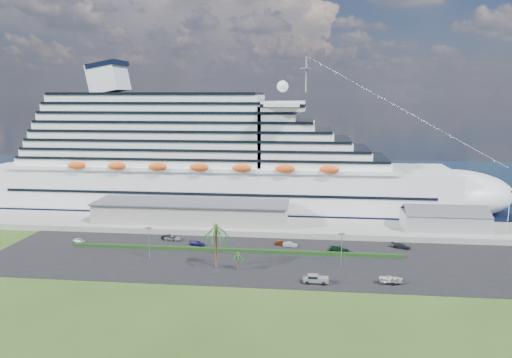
# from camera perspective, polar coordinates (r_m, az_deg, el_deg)

# --- Properties ---
(ground) EXTENTS (420.00, 420.00, 0.00)m
(ground) POSITION_cam_1_polar(r_m,az_deg,el_deg) (117.72, -0.05, -10.91)
(ground) COLOR #2D4818
(ground) RESTS_ON ground
(asphalt_lot) EXTENTS (140.00, 38.00, 0.12)m
(asphalt_lot) POSITION_cam_1_polar(r_m,az_deg,el_deg) (127.99, 0.52, -9.16)
(asphalt_lot) COLOR black
(asphalt_lot) RESTS_ON ground
(wharf) EXTENTS (240.00, 20.00, 1.80)m
(wharf) POSITION_cam_1_polar(r_m,az_deg,el_deg) (155.37, 1.64, -5.43)
(wharf) COLOR gray
(wharf) RESTS_ON ground
(water) EXTENTS (420.00, 160.00, 0.02)m
(water) POSITION_cam_1_polar(r_m,az_deg,el_deg) (243.35, 3.44, -0.13)
(water) COLOR black
(water) RESTS_ON ground
(cruise_ship) EXTENTS (191.00, 38.00, 54.00)m
(cruise_ship) POSITION_cam_1_polar(r_m,az_deg,el_deg) (178.51, -4.58, 1.70)
(cruise_ship) COLOR silver
(cruise_ship) RESTS_ON ground
(terminal_building) EXTENTS (61.00, 15.00, 6.30)m
(terminal_building) POSITION_cam_1_polar(r_m,az_deg,el_deg) (158.36, -7.42, -3.69)
(terminal_building) COLOR gray
(terminal_building) RESTS_ON wharf
(port_shed) EXTENTS (24.00, 12.31, 7.37)m
(port_shed) POSITION_cam_1_polar(r_m,az_deg,el_deg) (158.96, 20.73, -4.42)
(port_shed) COLOR gray
(port_shed) RESTS_ON wharf
(flagpole) EXTENTS (1.08, 0.16, 12.00)m
(flagpole) POSITION_cam_1_polar(r_m,az_deg,el_deg) (163.54, 26.95, -3.08)
(flagpole) COLOR silver
(flagpole) RESTS_ON wharf
(hedge) EXTENTS (88.00, 1.10, 0.90)m
(hedge) POSITION_cam_1_polar(r_m,az_deg,el_deg) (133.54, -2.71, -8.13)
(hedge) COLOR black
(hedge) RESTS_ON asphalt_lot
(lamp_post_left) EXTENTS (1.60, 0.35, 8.27)m
(lamp_post_left) POSITION_cam_1_polar(r_m,az_deg,el_deg) (129.41, -12.14, -6.72)
(lamp_post_left) COLOR gray
(lamp_post_left) RESTS_ON asphalt_lot
(lamp_post_right) EXTENTS (1.60, 0.35, 8.27)m
(lamp_post_right) POSITION_cam_1_polar(r_m,az_deg,el_deg) (123.11, 9.75, -7.49)
(lamp_post_right) COLOR gray
(lamp_post_right) RESTS_ON asphalt_lot
(palm_tall) EXTENTS (8.82, 8.82, 11.13)m
(palm_tall) POSITION_cam_1_polar(r_m,az_deg,el_deg) (120.09, -4.60, -5.90)
(palm_tall) COLOR #47301E
(palm_tall) RESTS_ON ground
(palm_short) EXTENTS (3.53, 3.53, 4.56)m
(palm_short) POSITION_cam_1_polar(r_m,az_deg,el_deg) (119.39, -2.08, -8.75)
(palm_short) COLOR #47301E
(palm_short) RESTS_ON ground
(parked_car_0) EXTENTS (4.02, 2.61, 1.27)m
(parked_car_0) POSITION_cam_1_polar(r_m,az_deg,el_deg) (149.75, -19.55, -6.64)
(parked_car_0) COLOR #B7B7B9
(parked_car_0) RESTS_ON asphalt_lot
(parked_car_1) EXTENTS (4.83, 2.91, 1.50)m
(parked_car_1) POSITION_cam_1_polar(r_m,az_deg,el_deg) (145.87, -9.87, -6.60)
(parked_car_1) COLOR black
(parked_car_1) RESTS_ON asphalt_lot
(parked_car_2) EXTENTS (4.88, 2.48, 1.32)m
(parked_car_2) POSITION_cam_1_polar(r_m,az_deg,el_deg) (145.37, -9.50, -6.68)
(parked_car_2) COLOR gray
(parked_car_2) RESTS_ON asphalt_lot
(parked_car_3) EXTENTS (4.64, 2.88, 1.25)m
(parked_car_3) POSITION_cam_1_polar(r_m,az_deg,el_deg) (139.70, -6.73, -7.31)
(parked_car_3) COLOR #1A164F
(parked_car_3) RESTS_ON asphalt_lot
(parked_car_4) EXTENTS (3.86, 1.65, 1.30)m
(parked_car_4) POSITION_cam_1_polar(r_m,az_deg,el_deg) (139.35, 2.94, -7.28)
(parked_car_4) COLOR maroon
(parked_car_4) RESTS_ON asphalt_lot
(parked_car_5) EXTENTS (4.01, 1.92, 1.27)m
(parked_car_5) POSITION_cam_1_polar(r_m,az_deg,el_deg) (137.91, 3.91, -7.48)
(parked_car_5) COLOR #ACAFB4
(parked_car_5) RESTS_ON asphalt_lot
(parked_car_6) EXTENTS (5.33, 2.68, 1.45)m
(parked_car_6) POSITION_cam_1_polar(r_m,az_deg,el_deg) (135.48, 9.46, -7.87)
(parked_car_6) COLOR black
(parked_car_6) RESTS_ON asphalt_lot
(parked_car_7) EXTENTS (5.33, 3.86, 1.43)m
(parked_car_7) POSITION_cam_1_polar(r_m,az_deg,el_deg) (141.93, 16.21, -7.32)
(parked_car_7) COLOR black
(parked_car_7) RESTS_ON asphalt_lot
(pickup_truck) EXTENTS (5.56, 2.22, 1.96)m
(pickup_truck) POSITION_cam_1_polar(r_m,az_deg,el_deg) (112.91, 6.82, -11.25)
(pickup_truck) COLOR black
(pickup_truck) RESTS_ON asphalt_lot
(boat_trailer) EXTENTS (6.11, 3.98, 1.75)m
(boat_trailer) POSITION_cam_1_polar(r_m,az_deg,el_deg) (115.69, 15.16, -10.96)
(boat_trailer) COLOR gray
(boat_trailer) RESTS_ON asphalt_lot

